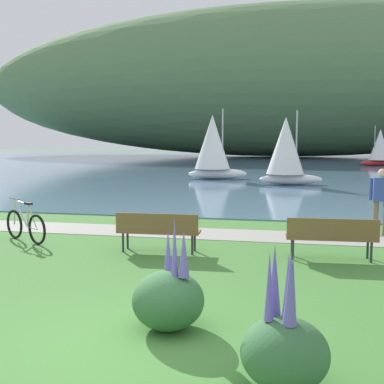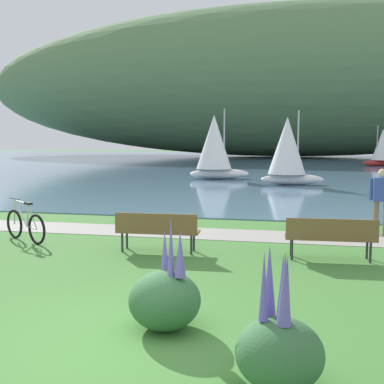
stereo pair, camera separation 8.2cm
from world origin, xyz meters
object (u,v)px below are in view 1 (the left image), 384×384
(park_bench_further_along, at_px, (158,229))
(sailboat_mid_bay, at_px, (213,146))
(sailboat_toward_hillside, at_px, (286,150))
(person_at_shoreline, at_px, (381,197))
(park_bench_near_camera, at_px, (332,235))
(bicycle_leaning_near_bench, at_px, (25,225))
(sailboat_nearest_to_shore, at_px, (379,147))

(park_bench_further_along, xyz_separation_m, sailboat_mid_bay, (-1.80, 18.97, 1.53))
(park_bench_further_along, relative_size, sailboat_toward_hillside, 0.46)
(sailboat_toward_hillside, bearing_deg, person_at_shoreline, -79.24)
(park_bench_near_camera, height_order, bicycle_leaning_near_bench, bicycle_leaning_near_bench)
(sailboat_toward_hillside, bearing_deg, sailboat_nearest_to_shore, 67.97)
(park_bench_further_along, height_order, person_at_shoreline, person_at_shoreline)
(sailboat_nearest_to_shore, height_order, sailboat_mid_bay, sailboat_mid_bay)
(park_bench_further_along, bearing_deg, person_at_shoreline, 30.20)
(bicycle_leaning_near_bench, bearing_deg, sailboat_toward_hillside, 68.88)
(park_bench_near_camera, distance_m, sailboat_mid_bay, 19.73)
(park_bench_near_camera, relative_size, sailboat_mid_bay, 0.43)
(park_bench_near_camera, bearing_deg, park_bench_further_along, -179.08)
(park_bench_near_camera, relative_size, sailboat_nearest_to_shore, 0.50)
(bicycle_leaning_near_bench, bearing_deg, sailboat_nearest_to_shore, 68.36)
(park_bench_near_camera, xyz_separation_m, person_at_shoreline, (1.45, 2.90, 0.46))
(park_bench_further_along, bearing_deg, sailboat_toward_hillside, 80.81)
(park_bench_further_along, distance_m, sailboat_mid_bay, 19.11)
(bicycle_leaning_near_bench, height_order, sailboat_toward_hillside, sailboat_toward_hillside)
(person_at_shoreline, bearing_deg, bicycle_leaning_near_bench, -163.53)
(park_bench_further_along, bearing_deg, park_bench_near_camera, 0.92)
(park_bench_further_along, bearing_deg, bicycle_leaning_near_bench, 172.69)
(park_bench_near_camera, xyz_separation_m, sailboat_mid_bay, (-5.42, 18.91, 1.53))
(bicycle_leaning_near_bench, bearing_deg, park_bench_further_along, -7.31)
(person_at_shoreline, relative_size, sailboat_mid_bay, 0.40)
(person_at_shoreline, bearing_deg, sailboat_mid_bay, 113.24)
(person_at_shoreline, relative_size, sailboat_toward_hillside, 0.43)
(sailboat_nearest_to_shore, bearing_deg, bicycle_leaning_near_bench, -111.64)
(bicycle_leaning_near_bench, relative_size, person_at_shoreline, 0.91)
(park_bench_further_along, bearing_deg, sailboat_nearest_to_shore, 73.42)
(sailboat_nearest_to_shore, bearing_deg, sailboat_mid_bay, -125.94)
(park_bench_further_along, distance_m, bicycle_leaning_near_bench, 3.46)
(sailboat_nearest_to_shore, bearing_deg, person_at_shoreline, -99.77)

